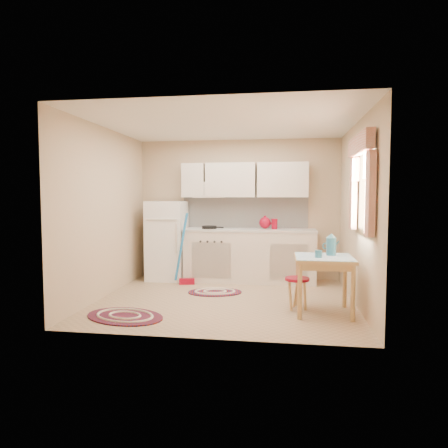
{
  "coord_description": "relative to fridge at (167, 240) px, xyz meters",
  "views": [
    {
      "loc": [
        0.79,
        -5.6,
        1.49
      ],
      "look_at": [
        -0.06,
        0.25,
        1.08
      ],
      "focal_mm": 32.0,
      "sensor_mm": 36.0,
      "label": 1
    }
  ],
  "objects": [
    {
      "name": "mug",
      "position": [
        2.48,
        -1.82,
        0.07
      ],
      "size": [
        0.11,
        0.11,
        0.1
      ],
      "primitive_type": "cylinder",
      "rotation": [
        0.0,
        0.0,
        -0.38
      ],
      "color": "#2B6984",
      "rests_on": "table"
    },
    {
      "name": "base_cabinets",
      "position": [
        1.47,
        0.05,
        -0.26
      ],
      "size": [
        2.25,
        0.6,
        0.88
      ],
      "primitive_type": "cube",
      "color": "beige",
      "rests_on": "ground"
    },
    {
      "name": "red_canister",
      "position": [
        1.9,
        0.05,
        0.3
      ],
      "size": [
        0.13,
        0.13,
        0.16
      ],
      "primitive_type": "cylinder",
      "rotation": [
        0.0,
        0.0,
        -0.41
      ],
      "color": "maroon",
      "rests_on": "countertop"
    },
    {
      "name": "red_kettle",
      "position": [
        1.74,
        0.05,
        0.33
      ],
      "size": [
        0.24,
        0.22,
        0.22
      ],
      "primitive_type": null,
      "rotation": [
        0.0,
        0.0,
        0.07
      ],
      "color": "maroon",
      "rests_on": "countertop"
    },
    {
      "name": "rug_left",
      "position": [
        0.12,
        -2.25,
        -0.69
      ],
      "size": [
        1.19,
        0.96,
        0.02
      ],
      "primitive_type": null,
      "rotation": [
        0.0,
        0.0,
        -0.3
      ],
      "color": "maroon",
      "rests_on": "ground"
    },
    {
      "name": "countertop",
      "position": [
        1.47,
        0.05,
        0.2
      ],
      "size": [
        2.27,
        0.62,
        0.04
      ],
      "primitive_type": "cube",
      "color": "beige",
      "rests_on": "base_cabinets"
    },
    {
      "name": "frying_pan",
      "position": [
        0.77,
        0.0,
        0.24
      ],
      "size": [
        0.31,
        0.31,
        0.05
      ],
      "primitive_type": "cylinder",
      "rotation": [
        0.0,
        0.0,
        -0.26
      ],
      "color": "black",
      "rests_on": "countertop"
    },
    {
      "name": "coffee_pot",
      "position": [
        2.66,
        -1.6,
        0.17
      ],
      "size": [
        0.16,
        0.14,
        0.31
      ],
      "primitive_type": null,
      "rotation": [
        0.0,
        0.0,
        -0.03
      ],
      "color": "#2B6984",
      "rests_on": "table"
    },
    {
      "name": "stool",
      "position": [
        2.23,
        -1.59,
        -0.49
      ],
      "size": [
        0.35,
        0.35,
        0.42
      ],
      "primitive_type": "cylinder",
      "rotation": [
        0.0,
        0.0,
        0.09
      ],
      "color": "maroon",
      "rests_on": "ground"
    },
    {
      "name": "table",
      "position": [
        2.56,
        -1.72,
        -0.34
      ],
      "size": [
        0.72,
        0.72,
        0.72
      ],
      "primitive_type": "cube",
      "color": "tan",
      "rests_on": "ground"
    },
    {
      "name": "broom",
      "position": [
        0.45,
        -0.35,
        -0.1
      ],
      "size": [
        0.3,
        0.18,
        1.2
      ],
      "primitive_type": null,
      "rotation": [
        0.0,
        0.0,
        0.23
      ],
      "color": "blue",
      "rests_on": "ground"
    },
    {
      "name": "room_shell",
      "position": [
        1.39,
        -1.01,
        0.9
      ],
      "size": [
        3.64,
        3.6,
        2.52
      ],
      "color": "tan",
      "rests_on": "ground"
    },
    {
      "name": "fridge",
      "position": [
        0.0,
        0.0,
        0.0
      ],
      "size": [
        0.65,
        0.6,
        1.4
      ],
      "primitive_type": "cube",
      "color": "white",
      "rests_on": "ground"
    },
    {
      "name": "rug_center",
      "position": [
        1.01,
        -0.86,
        -0.69
      ],
      "size": [
        0.92,
        0.7,
        0.02
      ],
      "primitive_type": null,
      "rotation": [
        0.0,
        0.0,
        0.19
      ],
      "color": "maroon",
      "rests_on": "ground"
    }
  ]
}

